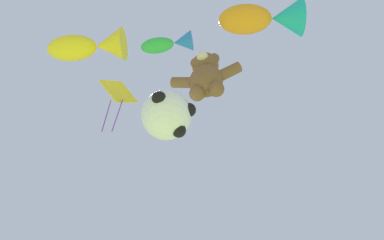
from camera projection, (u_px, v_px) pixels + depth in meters
The scene contains 6 objects.
teddy_bear_kite at pixel (206, 76), 9.17m from camera, with size 1.80×0.79×1.82m.
soccer_ball_kite at pixel (167, 115), 7.91m from camera, with size 1.18×1.18×1.09m.
fish_kite_tangerine at pixel (266, 19), 10.94m from camera, with size 2.58×1.53×1.12m.
fish_kite_emerald at pixel (170, 44), 10.99m from camera, with size 1.59×0.70×0.60m.
fish_kite_goldfin at pixel (91, 47), 11.62m from camera, with size 2.54×1.34×1.04m.
diamond_kite at pixel (118, 94), 11.65m from camera, with size 0.92×1.11×2.86m.
Camera 1 is at (2.82, 0.56, 1.43)m, focal length 35.00 mm.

